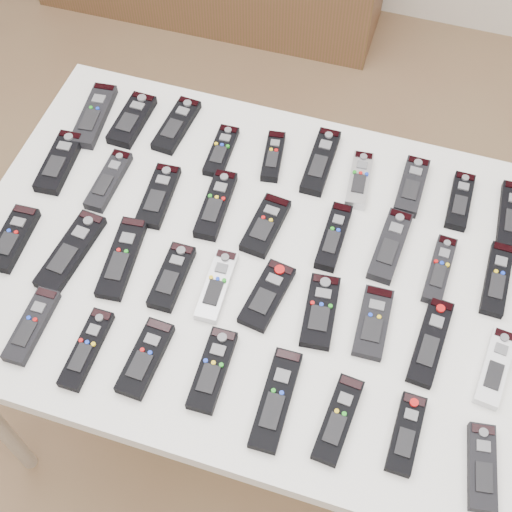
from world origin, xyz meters
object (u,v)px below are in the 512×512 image
(remote_12, at_px, (158,196))
(remote_36, at_px, (406,434))
(remote_3, at_px, (221,151))
(remote_10, at_px, (59,162))
(remote_7, at_px, (412,186))
(remote_17, at_px, (439,270))
(remote_1, at_px, (132,120))
(remote_30, at_px, (32,326))
(remote_32, at_px, (145,358))
(remote_33, at_px, (212,370))
(remote_31, at_px, (87,349))
(remote_20, at_px, (71,251))
(remote_22, at_px, (172,277))
(remote_18, at_px, (497,279))
(remote_21, at_px, (122,258))
(table, at_px, (256,275))
(remote_2, at_px, (177,125))
(remote_13, at_px, (216,205))
(remote_37, at_px, (482,467))
(remote_11, at_px, (109,181))
(remote_16, at_px, (390,246))
(remote_6, at_px, (359,180))
(remote_15, at_px, (334,237))
(remote_14, at_px, (266,225))
(remote_25, at_px, (320,311))
(remote_5, at_px, (321,162))
(remote_23, at_px, (217,286))
(remote_34, at_px, (276,399))
(remote_24, at_px, (267,295))
(remote_19, at_px, (13,239))
(remote_28, at_px, (495,368))
(remote_4, at_px, (273,156))
(remote_27, at_px, (430,342))
(remote_26, at_px, (373,322))
(remote_35, at_px, (338,419))

(remote_12, bearing_deg, remote_36, -34.69)
(remote_3, distance_m, remote_10, 0.38)
(remote_7, xyz_separation_m, remote_17, (0.10, -0.20, -0.00))
(remote_1, distance_m, remote_30, 0.58)
(remote_17, distance_m, remote_32, 0.63)
(remote_7, height_order, remote_33, same)
(remote_1, bearing_deg, remote_31, -73.74)
(remote_20, height_order, remote_22, remote_22)
(remote_18, bearing_deg, remote_21, -165.18)
(remote_1, relative_size, remote_31, 0.95)
(remote_17, bearing_deg, table, -163.89)
(table, xyz_separation_m, remote_2, (-0.30, 0.31, 0.07))
(remote_13, bearing_deg, remote_37, -35.38)
(remote_11, xyz_separation_m, remote_30, (0.01, -0.39, 0.00))
(remote_16, bearing_deg, remote_6, 127.52)
(remote_13, relative_size, remote_15, 1.08)
(remote_21, xyz_separation_m, remote_36, (0.65, -0.20, 0.00))
(remote_11, bearing_deg, remote_14, -1.08)
(remote_18, height_order, remote_25, remote_25)
(remote_5, xyz_separation_m, remote_21, (-0.33, -0.38, -0.00))
(remote_23, height_order, remote_31, same)
(remote_11, xyz_separation_m, remote_34, (0.51, -0.39, -0.00))
(remote_10, distance_m, remote_18, 1.01)
(remote_2, distance_m, remote_17, 0.71)
(remote_22, relative_size, remote_30, 0.93)
(remote_1, height_order, remote_24, remote_1)
(remote_19, height_order, remote_30, remote_19)
(remote_28, bearing_deg, remote_11, 173.55)
(remote_19, bearing_deg, remote_28, -2.29)
(remote_4, xyz_separation_m, remote_19, (-0.47, -0.39, 0.00))
(table, relative_size, remote_20, 6.16)
(remote_2, height_order, remote_32, remote_32)
(remote_21, relative_size, remote_28, 1.20)
(remote_30, bearing_deg, remote_3, 68.72)
(remote_10, distance_m, remote_27, 0.92)
(remote_6, bearing_deg, remote_31, -130.79)
(remote_18, height_order, remote_22, remote_22)
(remote_28, bearing_deg, remote_13, 168.18)
(remote_23, bearing_deg, remote_21, 176.30)
(remote_7, xyz_separation_m, remote_27, (0.11, -0.37, -0.00))
(remote_2, height_order, remote_34, same)
(remote_23, distance_m, remote_26, 0.33)
(table, distance_m, remote_22, 0.19)
(remote_5, relative_size, remote_15, 1.13)
(remote_17, relative_size, remote_31, 0.96)
(remote_3, relative_size, remote_4, 1.06)
(remote_19, distance_m, remote_25, 0.68)
(remote_13, height_order, remote_14, remote_13)
(remote_21, relative_size, remote_35, 1.17)
(remote_10, distance_m, remote_31, 0.49)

